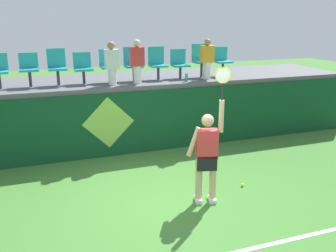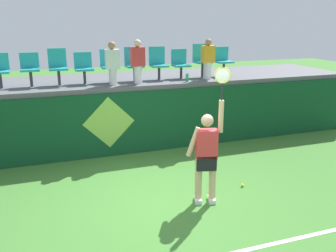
{
  "view_description": "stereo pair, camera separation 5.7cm",
  "coord_description": "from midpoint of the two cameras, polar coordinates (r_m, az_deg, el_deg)",
  "views": [
    {
      "loc": [
        -2.08,
        -5.73,
        3.31
      ],
      "look_at": [
        0.33,
        1.0,
        1.19
      ],
      "focal_mm": 39.11,
      "sensor_mm": 36.0,
      "label": 1
    },
    {
      "loc": [
        -2.03,
        -5.75,
        3.31
      ],
      "look_at": [
        0.33,
        1.0,
        1.19
      ],
      "focal_mm": 39.11,
      "sensor_mm": 36.0,
      "label": 2
    }
  ],
  "objects": [
    {
      "name": "stadium_chair_7",
      "position": [
        10.19,
        2.08,
        9.86
      ],
      "size": [
        0.44,
        0.42,
        0.78
      ],
      "color": "#38383D",
      "rests_on": "spectator_platform"
    },
    {
      "name": "stadium_chair_8",
      "position": [
        10.43,
        5.39,
        10.41
      ],
      "size": [
        0.44,
        0.42,
        0.91
      ],
      "color": "#38383D",
      "rests_on": "spectator_platform"
    },
    {
      "name": "spectator_platform",
      "position": [
        10.18,
        -7.4,
        6.98
      ],
      "size": [
        13.26,
        2.56,
        0.12
      ],
      "primitive_type": "cube",
      "color": "#56565B",
      "rests_on": "court_back_wall"
    },
    {
      "name": "tennis_ball",
      "position": [
        7.7,
        11.73,
        -9.03
      ],
      "size": [
        0.07,
        0.07,
        0.07
      ],
      "primitive_type": "sphere",
      "color": "#D1E533",
      "rests_on": "ground_plane"
    },
    {
      "name": "tennis_player",
      "position": [
        6.64,
        6.27,
        -4.32
      ],
      "size": [
        0.74,
        0.35,
        2.51
      ],
      "color": "white",
      "rests_on": "ground_plane"
    },
    {
      "name": "water_bottle",
      "position": [
        9.62,
        3.17,
        7.55
      ],
      "size": [
        0.07,
        0.07,
        0.22
      ],
      "primitive_type": "cylinder",
      "color": "#26B272",
      "rests_on": "spectator_platform"
    },
    {
      "name": "ground_plane",
      "position": [
        6.93,
        0.4,
        -11.98
      ],
      "size": [
        40.0,
        40.0,
        0.0
      ],
      "primitive_type": "plane",
      "color": "#3D752D"
    },
    {
      "name": "stadium_chair_9",
      "position": [
        10.72,
        8.7,
        10.21
      ],
      "size": [
        0.44,
        0.42,
        0.81
      ],
      "color": "#38383D",
      "rests_on": "spectator_platform"
    },
    {
      "name": "wall_signage_mount",
      "position": [
        9.23,
        -8.76,
        -4.66
      ],
      "size": [
        1.27,
        0.01,
        1.51
      ],
      "color": "#0F4223",
      "rests_on": "ground_plane"
    },
    {
      "name": "spectator_2",
      "position": [
        10.04,
        6.41,
        10.42
      ],
      "size": [
        0.34,
        0.2,
        1.07
      ],
      "color": "white",
      "rests_on": "spectator_platform"
    },
    {
      "name": "stadium_chair_4",
      "position": [
        9.65,
        -8.95,
        9.54
      ],
      "size": [
        0.44,
        0.42,
        0.83
      ],
      "color": "#38383D",
      "rests_on": "spectator_platform"
    },
    {
      "name": "spectator_1",
      "position": [
        9.22,
        -8.47,
        9.76
      ],
      "size": [
        0.34,
        0.2,
        1.05
      ],
      "color": "white",
      "rests_on": "spectator_platform"
    },
    {
      "name": "stadium_chair_3",
      "position": [
        9.56,
        -12.84,
        9.04
      ],
      "size": [
        0.44,
        0.42,
        0.77
      ],
      "color": "#38383D",
      "rests_on": "spectator_platform"
    },
    {
      "name": "stadium_chair_6",
      "position": [
        9.98,
        -1.39,
        9.95
      ],
      "size": [
        0.44,
        0.42,
        0.86
      ],
      "color": "#38383D",
      "rests_on": "spectator_platform"
    },
    {
      "name": "court_back_wall",
      "position": [
        9.19,
        -5.59,
        0.56
      ],
      "size": [
        13.26,
        0.2,
        1.58
      ],
      "primitive_type": "cube",
      "color": "#0F4223",
      "rests_on": "ground_plane"
    },
    {
      "name": "stadium_chair_2",
      "position": [
        9.51,
        -16.62,
        9.1
      ],
      "size": [
        0.44,
        0.42,
        0.88
      ],
      "color": "#38383D",
      "rests_on": "spectator_platform"
    },
    {
      "name": "stadium_chair_1",
      "position": [
        9.49,
        -20.55,
        8.57
      ],
      "size": [
        0.44,
        0.42,
        0.8
      ],
      "color": "#38383D",
      "rests_on": "spectator_platform"
    },
    {
      "name": "stadium_chair_5",
      "position": [
        9.79,
        -5.21,
        9.84
      ],
      "size": [
        0.44,
        0.42,
        0.87
      ],
      "color": "#38383D",
      "rests_on": "spectator_platform"
    },
    {
      "name": "spectator_0",
      "position": [
        9.36,
        -4.55,
        10.1
      ],
      "size": [
        0.34,
        0.2,
        1.09
      ],
      "color": "white",
      "rests_on": "spectator_platform"
    }
  ]
}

